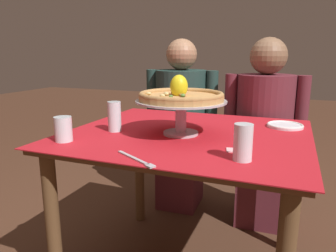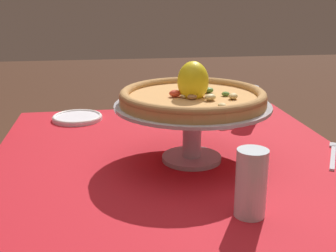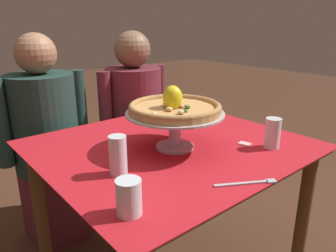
{
  "view_description": "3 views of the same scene",
  "coord_description": "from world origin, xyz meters",
  "px_view_note": "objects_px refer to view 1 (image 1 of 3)",
  "views": [
    {
      "loc": [
        0.44,
        -1.36,
        1.11
      ],
      "look_at": [
        -0.07,
        -0.07,
        0.79
      ],
      "focal_mm": 33.95,
      "sensor_mm": 36.0,
      "label": 1
    },
    {
      "loc": [
        -1.06,
        0.17,
        1.18
      ],
      "look_at": [
        -0.04,
        0.02,
        0.86
      ],
      "focal_mm": 45.79,
      "sensor_mm": 36.0,
      "label": 2
    },
    {
      "loc": [
        -0.85,
        -0.99,
        1.26
      ],
      "look_at": [
        -0.0,
        0.01,
        0.83
      ],
      "focal_mm": 34.53,
      "sensor_mm": 36.0,
      "label": 3
    }
  ],
  "objects_px": {
    "water_glass_side_left": "(115,119)",
    "diner_left": "(181,127)",
    "pizza": "(181,95)",
    "diner_right": "(263,136)",
    "water_glass_front_left": "(63,131)",
    "dinner_fork": "(137,160)",
    "side_plate": "(285,125)",
    "pizza_stand": "(181,109)",
    "sugar_packet": "(231,150)",
    "water_glass_front_right": "(243,145)"
  },
  "relations": [
    {
      "from": "water_glass_side_left",
      "to": "diner_left",
      "type": "xyz_separation_m",
      "value": [
        0.04,
        0.83,
        -0.22
      ]
    },
    {
      "from": "pizza",
      "to": "diner_right",
      "type": "distance_m",
      "value": 0.87
    },
    {
      "from": "water_glass_front_left",
      "to": "diner_right",
      "type": "distance_m",
      "value": 1.27
    },
    {
      "from": "pizza",
      "to": "dinner_fork",
      "type": "xyz_separation_m",
      "value": [
        -0.02,
        -0.39,
        -0.17
      ]
    },
    {
      "from": "water_glass_front_left",
      "to": "side_plate",
      "type": "height_order",
      "value": "water_glass_front_left"
    },
    {
      "from": "diner_left",
      "to": "diner_right",
      "type": "bearing_deg",
      "value": -3.47
    },
    {
      "from": "pizza_stand",
      "to": "diner_left",
      "type": "height_order",
      "value": "diner_left"
    },
    {
      "from": "pizza",
      "to": "diner_right",
      "type": "bearing_deg",
      "value": 67.81
    },
    {
      "from": "dinner_fork",
      "to": "sugar_packet",
      "type": "height_order",
      "value": "dinner_fork"
    },
    {
      "from": "pizza_stand",
      "to": "diner_right",
      "type": "relative_size",
      "value": 0.34
    },
    {
      "from": "water_glass_side_left",
      "to": "pizza_stand",
      "type": "bearing_deg",
      "value": 10.29
    },
    {
      "from": "sugar_packet",
      "to": "pizza_stand",
      "type": "bearing_deg",
      "value": 147.58
    },
    {
      "from": "water_glass_front_left",
      "to": "sugar_packet",
      "type": "distance_m",
      "value": 0.69
    },
    {
      "from": "diner_left",
      "to": "diner_right",
      "type": "relative_size",
      "value": 1.0
    },
    {
      "from": "side_plate",
      "to": "dinner_fork",
      "type": "height_order",
      "value": "side_plate"
    },
    {
      "from": "side_plate",
      "to": "pizza",
      "type": "bearing_deg",
      "value": -143.42
    },
    {
      "from": "sugar_packet",
      "to": "diner_left",
      "type": "relative_size",
      "value": 0.04
    },
    {
      "from": "water_glass_side_left",
      "to": "diner_left",
      "type": "height_order",
      "value": "diner_left"
    },
    {
      "from": "pizza_stand",
      "to": "water_glass_front_left",
      "type": "height_order",
      "value": "pizza_stand"
    },
    {
      "from": "pizza",
      "to": "diner_left",
      "type": "relative_size",
      "value": 0.31
    },
    {
      "from": "water_glass_front_right",
      "to": "dinner_fork",
      "type": "relative_size",
      "value": 0.66
    },
    {
      "from": "water_glass_front_right",
      "to": "dinner_fork",
      "type": "xyz_separation_m",
      "value": [
        -0.33,
        -0.14,
        -0.05
      ]
    },
    {
      "from": "water_glass_front_left",
      "to": "diner_right",
      "type": "relative_size",
      "value": 0.09
    },
    {
      "from": "water_glass_front_left",
      "to": "side_plate",
      "type": "xyz_separation_m",
      "value": [
        0.85,
        0.61,
        -0.04
      ]
    },
    {
      "from": "pizza",
      "to": "diner_left",
      "type": "distance_m",
      "value": 0.89
    },
    {
      "from": "water_glass_side_left",
      "to": "side_plate",
      "type": "height_order",
      "value": "water_glass_side_left"
    },
    {
      "from": "diner_left",
      "to": "diner_right",
      "type": "xyz_separation_m",
      "value": [
        0.57,
        -0.03,
        -0.0
      ]
    },
    {
      "from": "diner_left",
      "to": "dinner_fork",
      "type": "bearing_deg",
      "value": -78.05
    },
    {
      "from": "water_glass_side_left",
      "to": "dinner_fork",
      "type": "distance_m",
      "value": 0.45
    },
    {
      "from": "pizza",
      "to": "water_glass_front_right",
      "type": "height_order",
      "value": "pizza"
    },
    {
      "from": "pizza_stand",
      "to": "water_glass_front_left",
      "type": "distance_m",
      "value": 0.51
    },
    {
      "from": "diner_left",
      "to": "pizza_stand",
      "type": "bearing_deg",
      "value": -70.91
    },
    {
      "from": "water_glass_front_right",
      "to": "side_plate",
      "type": "distance_m",
      "value": 0.6
    },
    {
      "from": "pizza_stand",
      "to": "water_glass_side_left",
      "type": "distance_m",
      "value": 0.32
    },
    {
      "from": "water_glass_front_left",
      "to": "side_plate",
      "type": "distance_m",
      "value": 1.05
    },
    {
      "from": "pizza_stand",
      "to": "pizza",
      "type": "xyz_separation_m",
      "value": [
        -0.0,
        -0.0,
        0.06
      ]
    },
    {
      "from": "water_glass_front_left",
      "to": "side_plate",
      "type": "bearing_deg",
      "value": 35.56
    },
    {
      "from": "dinner_fork",
      "to": "diner_left",
      "type": "relative_size",
      "value": 0.16
    },
    {
      "from": "diner_left",
      "to": "pizza",
      "type": "bearing_deg",
      "value": -71.0
    },
    {
      "from": "pizza",
      "to": "water_glass_front_right",
      "type": "xyz_separation_m",
      "value": [
        0.31,
        -0.26,
        -0.12
      ]
    },
    {
      "from": "pizza",
      "to": "diner_left",
      "type": "xyz_separation_m",
      "value": [
        -0.27,
        0.78,
        -0.34
      ]
    },
    {
      "from": "water_glass_front_left",
      "to": "water_glass_side_left",
      "type": "distance_m",
      "value": 0.25
    },
    {
      "from": "pizza",
      "to": "diner_left",
      "type": "height_order",
      "value": "diner_left"
    },
    {
      "from": "water_glass_front_right",
      "to": "side_plate",
      "type": "bearing_deg",
      "value": 78.24
    },
    {
      "from": "dinner_fork",
      "to": "water_glass_side_left",
      "type": "bearing_deg",
      "value": 130.39
    },
    {
      "from": "water_glass_front_right",
      "to": "diner_left",
      "type": "bearing_deg",
      "value": 119.33
    },
    {
      "from": "dinner_fork",
      "to": "pizza_stand",
      "type": "bearing_deg",
      "value": 86.93
    },
    {
      "from": "water_glass_side_left",
      "to": "sugar_packet",
      "type": "distance_m",
      "value": 0.58
    },
    {
      "from": "pizza_stand",
      "to": "water_glass_front_right",
      "type": "xyz_separation_m",
      "value": [
        0.31,
        -0.26,
        -0.06
      ]
    },
    {
      "from": "water_glass_front_right",
      "to": "diner_right",
      "type": "bearing_deg",
      "value": 90.66
    }
  ]
}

